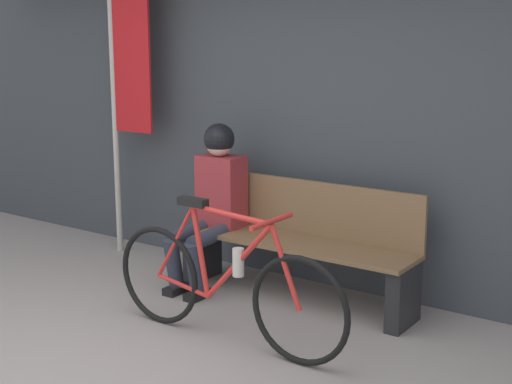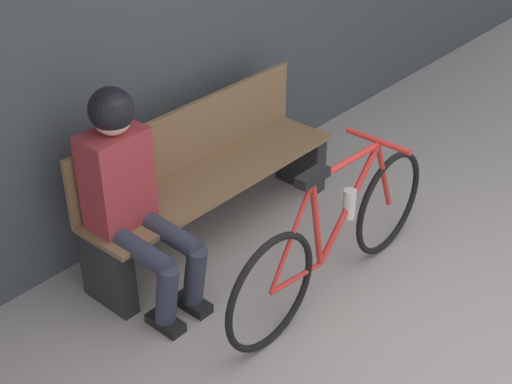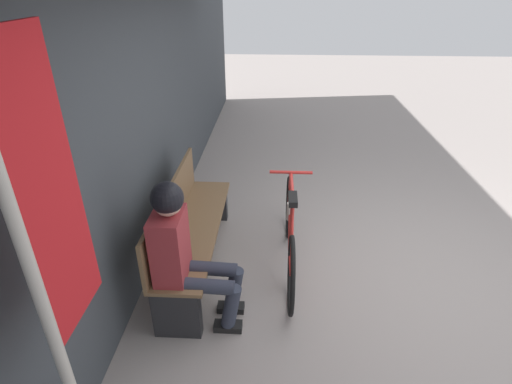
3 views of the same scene
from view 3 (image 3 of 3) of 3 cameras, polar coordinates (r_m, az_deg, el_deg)
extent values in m
plane|color=gray|center=(3.91, 20.95, -12.20)|extent=(24.00, 24.00, 0.00)
cube|color=#3D4247|center=(3.17, -19.73, 11.71)|extent=(12.00, 0.12, 3.20)
cube|color=brown|center=(3.67, -8.61, -5.01)|extent=(1.77, 0.42, 0.03)
cube|color=brown|center=(3.60, -11.90, -2.01)|extent=(1.77, 0.03, 0.40)
cube|color=#232326|center=(3.17, -11.21, -16.65)|extent=(0.10, 0.36, 0.41)
cube|color=#232326|center=(4.48, -6.44, -1.50)|extent=(0.10, 0.36, 0.41)
torus|color=black|center=(3.27, 5.04, -11.72)|extent=(0.65, 0.04, 0.65)
torus|color=black|center=(4.15, 4.68, -2.14)|extent=(0.65, 0.04, 0.65)
cylinder|color=red|center=(3.49, 5.14, 0.72)|extent=(0.58, 0.03, 0.07)
cylinder|color=red|center=(3.67, 4.93, -2.77)|extent=(0.50, 0.03, 0.55)
cylinder|color=red|center=(3.42, 5.05, -5.04)|extent=(0.14, 0.03, 0.57)
cylinder|color=red|center=(3.44, 4.94, -9.91)|extent=(0.41, 0.03, 0.09)
cylinder|color=red|center=(3.23, 5.16, -6.59)|extent=(0.32, 0.02, 0.51)
cylinder|color=red|center=(3.95, 4.84, 0.09)|extent=(0.22, 0.03, 0.48)
cube|color=black|center=(3.21, 5.30, -1.02)|extent=(0.20, 0.07, 0.05)
cylinder|color=red|center=(3.75, 5.02, 2.82)|extent=(0.03, 0.40, 0.03)
cylinder|color=beige|center=(3.67, 4.93, -2.77)|extent=(0.07, 0.07, 0.17)
cylinder|color=#2D3342|center=(3.02, -7.28, -13.18)|extent=(0.11, 0.44, 0.13)
cylinder|color=#2D3342|center=(3.13, -3.58, -16.00)|extent=(0.11, 0.17, 0.38)
cube|color=black|center=(3.28, -4.01, -18.59)|extent=(0.10, 0.22, 0.06)
cylinder|color=#2D3342|center=(3.17, -6.68, -10.80)|extent=(0.11, 0.44, 0.13)
cylinder|color=#2D3342|center=(3.27, -3.19, -13.56)|extent=(0.11, 0.17, 0.38)
cube|color=black|center=(3.42, -3.62, -16.15)|extent=(0.10, 0.22, 0.06)
cube|color=maroon|center=(2.98, -12.17, -7.54)|extent=(0.34, 0.22, 0.54)
sphere|color=beige|center=(2.78, -12.53, -1.39)|extent=(0.20, 0.20, 0.20)
sphere|color=black|center=(2.76, -12.59, -0.85)|extent=(0.23, 0.23, 0.23)
cylinder|color=#B7B2A8|center=(1.88, -26.89, -18.10)|extent=(0.05, 0.05, 2.30)
cube|color=red|center=(1.73, -27.37, -0.28)|extent=(0.40, 0.02, 1.23)
camera|label=1|loc=(6.53, 36.15, 17.95)|focal=50.00mm
camera|label=2|loc=(1.93, 84.06, 9.08)|focal=50.00mm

